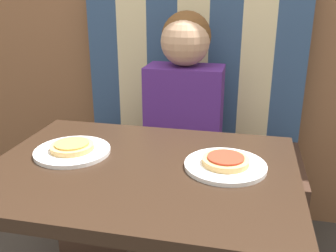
# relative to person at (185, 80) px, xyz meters

# --- Properties ---
(booth_seat) EXTENTS (1.03, 0.55, 0.48)m
(booth_seat) POSITION_rel_person_xyz_m (0.00, -0.01, -0.56)
(booth_seat) COLOR #382319
(booth_seat) RESTS_ON ground_plane
(booth_backrest) EXTENTS (1.03, 0.08, 0.73)m
(booth_backrest) POSITION_rel_person_xyz_m (0.00, 0.23, 0.05)
(booth_backrest) COLOR navy
(booth_backrest) RESTS_ON booth_seat
(dining_table) EXTENTS (0.83, 0.61, 0.71)m
(dining_table) POSITION_rel_person_xyz_m (0.00, -0.66, -0.21)
(dining_table) COLOR black
(dining_table) RESTS_ON ground_plane
(person) EXTENTS (0.33, 0.23, 0.61)m
(person) POSITION_rel_person_xyz_m (0.00, 0.00, 0.00)
(person) COLOR #4C237A
(person) RESTS_ON booth_seat
(plate_left) EXTENTS (0.22, 0.22, 0.01)m
(plate_left) POSITION_rel_person_xyz_m (-0.22, -0.63, -0.08)
(plate_left) COLOR white
(plate_left) RESTS_ON dining_table
(plate_right) EXTENTS (0.22, 0.22, 0.01)m
(plate_right) POSITION_rel_person_xyz_m (0.22, -0.63, -0.08)
(plate_right) COLOR white
(plate_right) RESTS_ON dining_table
(pizza_left) EXTENTS (0.13, 0.13, 0.02)m
(pizza_left) POSITION_rel_person_xyz_m (-0.22, -0.63, -0.07)
(pizza_left) COLOR tan
(pizza_left) RESTS_ON plate_left
(pizza_right) EXTENTS (0.13, 0.13, 0.02)m
(pizza_right) POSITION_rel_person_xyz_m (0.22, -0.63, -0.07)
(pizza_right) COLOR tan
(pizza_right) RESTS_ON plate_right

